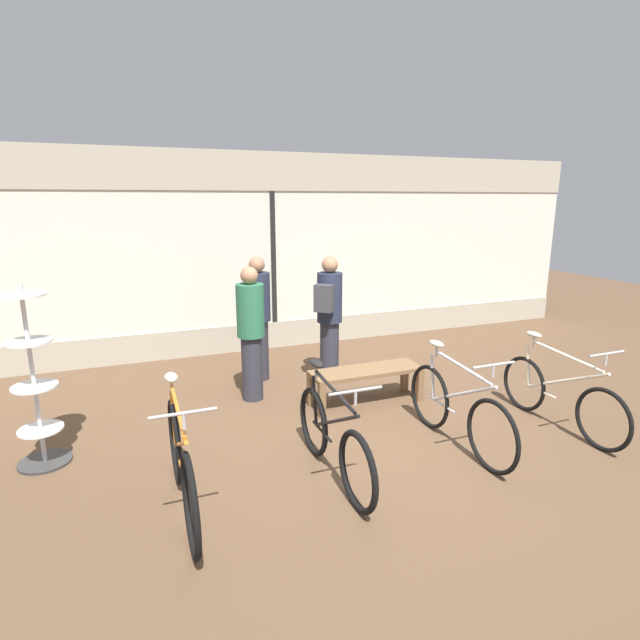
{
  "coord_description": "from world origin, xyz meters",
  "views": [
    {
      "loc": [
        -2.31,
        -4.29,
        2.47
      ],
      "look_at": [
        0.0,
        1.52,
        0.95
      ],
      "focal_mm": 28.0,
      "sensor_mm": 36.0,
      "label": 1
    }
  ],
  "objects_px": {
    "bicycle_far_left": "(181,465)",
    "customer_mid_floor": "(329,315)",
    "customer_by_window": "(258,316)",
    "bicycle_far_right": "(559,395)",
    "bicycle_right": "(457,410)",
    "accessory_rack": "(36,393)",
    "bicycle_left": "(333,440)",
    "display_bench": "(366,375)",
    "customer_near_rack": "(251,331)"
  },
  "relations": [
    {
      "from": "bicycle_left",
      "to": "customer_by_window",
      "type": "xyz_separation_m",
      "value": [
        0.06,
        2.75,
        0.53
      ]
    },
    {
      "from": "bicycle_far_right",
      "to": "customer_near_rack",
      "type": "height_order",
      "value": "customer_near_rack"
    },
    {
      "from": "display_bench",
      "to": "customer_mid_floor",
      "type": "height_order",
      "value": "customer_mid_floor"
    },
    {
      "from": "bicycle_far_right",
      "to": "customer_mid_floor",
      "type": "relative_size",
      "value": 1.0
    },
    {
      "from": "bicycle_right",
      "to": "customer_by_window",
      "type": "distance_m",
      "value": 3.03
    },
    {
      "from": "bicycle_right",
      "to": "bicycle_far_left",
      "type": "bearing_deg",
      "value": -178.05
    },
    {
      "from": "bicycle_far_right",
      "to": "customer_near_rack",
      "type": "xyz_separation_m",
      "value": [
        -2.93,
        2.03,
        0.51
      ]
    },
    {
      "from": "bicycle_far_right",
      "to": "customer_by_window",
      "type": "height_order",
      "value": "customer_by_window"
    },
    {
      "from": "bicycle_far_right",
      "to": "accessory_rack",
      "type": "relative_size",
      "value": 0.99
    },
    {
      "from": "bicycle_left",
      "to": "display_bench",
      "type": "relative_size",
      "value": 1.19
    },
    {
      "from": "bicycle_right",
      "to": "customer_by_window",
      "type": "height_order",
      "value": "customer_by_window"
    },
    {
      "from": "bicycle_right",
      "to": "display_bench",
      "type": "bearing_deg",
      "value": 104.93
    },
    {
      "from": "bicycle_right",
      "to": "customer_by_window",
      "type": "xyz_separation_m",
      "value": [
        -1.35,
        2.66,
        0.51
      ]
    },
    {
      "from": "customer_by_window",
      "to": "bicycle_far_right",
      "type": "bearing_deg",
      "value": -45.55
    },
    {
      "from": "customer_by_window",
      "to": "accessory_rack",
      "type": "bearing_deg",
      "value": -149.47
    },
    {
      "from": "bicycle_far_right",
      "to": "accessory_rack",
      "type": "bearing_deg",
      "value": 166.76
    },
    {
      "from": "bicycle_right",
      "to": "display_bench",
      "type": "distance_m",
      "value": 1.38
    },
    {
      "from": "bicycle_left",
      "to": "display_bench",
      "type": "height_order",
      "value": "bicycle_left"
    },
    {
      "from": "bicycle_left",
      "to": "bicycle_right",
      "type": "bearing_deg",
      "value": 3.43
    },
    {
      "from": "bicycle_far_left",
      "to": "customer_mid_floor",
      "type": "height_order",
      "value": "customer_mid_floor"
    },
    {
      "from": "customer_mid_floor",
      "to": "customer_near_rack",
      "type": "bearing_deg",
      "value": -168.1
    },
    {
      "from": "bicycle_right",
      "to": "accessory_rack",
      "type": "relative_size",
      "value": 0.99
    },
    {
      "from": "customer_near_rack",
      "to": "customer_mid_floor",
      "type": "bearing_deg",
      "value": 11.9
    },
    {
      "from": "customer_near_rack",
      "to": "customer_by_window",
      "type": "relative_size",
      "value": 0.98
    },
    {
      "from": "bicycle_left",
      "to": "accessory_rack",
      "type": "distance_m",
      "value": 2.79
    },
    {
      "from": "customer_by_window",
      "to": "bicycle_left",
      "type": "bearing_deg",
      "value": -91.19
    },
    {
      "from": "bicycle_left",
      "to": "customer_mid_floor",
      "type": "bearing_deg",
      "value": 68.09
    },
    {
      "from": "accessory_rack",
      "to": "customer_mid_floor",
      "type": "distance_m",
      "value": 3.57
    },
    {
      "from": "bicycle_far_left",
      "to": "bicycle_far_right",
      "type": "height_order",
      "value": "bicycle_far_left"
    },
    {
      "from": "bicycle_far_left",
      "to": "accessory_rack",
      "type": "relative_size",
      "value": 1.02
    },
    {
      "from": "bicycle_right",
      "to": "customer_near_rack",
      "type": "xyz_separation_m",
      "value": [
        -1.62,
        1.98,
        0.49
      ]
    },
    {
      "from": "customer_near_rack",
      "to": "customer_mid_floor",
      "type": "height_order",
      "value": "customer_mid_floor"
    },
    {
      "from": "bicycle_far_left",
      "to": "bicycle_right",
      "type": "xyz_separation_m",
      "value": [
        2.72,
        0.09,
        -0.01
      ]
    },
    {
      "from": "customer_near_rack",
      "to": "customer_mid_floor",
      "type": "xyz_separation_m",
      "value": [
        1.15,
        0.24,
        0.05
      ]
    },
    {
      "from": "accessory_rack",
      "to": "display_bench",
      "type": "xyz_separation_m",
      "value": [
        3.52,
        0.16,
        -0.35
      ]
    },
    {
      "from": "bicycle_far_left",
      "to": "bicycle_right",
      "type": "height_order",
      "value": "bicycle_far_left"
    },
    {
      "from": "customer_near_rack",
      "to": "customer_by_window",
      "type": "bearing_deg",
      "value": 68.09
    },
    {
      "from": "bicycle_far_left",
      "to": "display_bench",
      "type": "bearing_deg",
      "value": 31.05
    },
    {
      "from": "bicycle_left",
      "to": "customer_mid_floor",
      "type": "relative_size",
      "value": 0.96
    },
    {
      "from": "bicycle_right",
      "to": "customer_mid_floor",
      "type": "distance_m",
      "value": 2.34
    },
    {
      "from": "bicycle_left",
      "to": "bicycle_far_right",
      "type": "distance_m",
      "value": 2.72
    },
    {
      "from": "accessory_rack",
      "to": "customer_by_window",
      "type": "bearing_deg",
      "value": 30.53
    },
    {
      "from": "bicycle_right",
      "to": "customer_near_rack",
      "type": "height_order",
      "value": "customer_near_rack"
    },
    {
      "from": "bicycle_right",
      "to": "customer_near_rack",
      "type": "relative_size",
      "value": 1.02
    },
    {
      "from": "bicycle_far_right",
      "to": "customer_near_rack",
      "type": "relative_size",
      "value": 1.02
    },
    {
      "from": "bicycle_far_left",
      "to": "customer_by_window",
      "type": "bearing_deg",
      "value": 63.51
    },
    {
      "from": "customer_by_window",
      "to": "customer_mid_floor",
      "type": "height_order",
      "value": "customer_mid_floor"
    },
    {
      "from": "bicycle_left",
      "to": "customer_near_rack",
      "type": "bearing_deg",
      "value": 95.97
    },
    {
      "from": "bicycle_far_right",
      "to": "customer_near_rack",
      "type": "bearing_deg",
      "value": 145.29
    },
    {
      "from": "bicycle_left",
      "to": "customer_mid_floor",
      "type": "xyz_separation_m",
      "value": [
        0.93,
        2.31,
        0.56
      ]
    }
  ]
}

